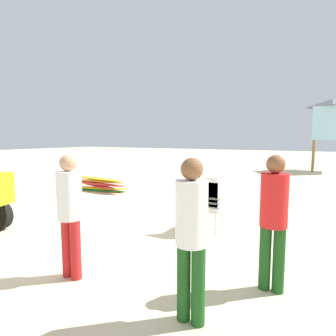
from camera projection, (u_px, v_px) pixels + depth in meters
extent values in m
plane|color=beige|center=(82.00, 234.00, 5.44)|extent=(80.00, 80.00, 0.00)
cube|color=white|center=(209.00, 209.00, 5.60)|extent=(0.48, 0.48, 0.04)
cube|color=white|center=(205.00, 201.00, 5.39)|extent=(0.48, 0.04, 0.40)
cube|color=white|center=(209.00, 205.00, 5.59)|extent=(0.48, 0.48, 0.04)
cube|color=white|center=(206.00, 197.00, 5.38)|extent=(0.48, 0.04, 0.40)
cube|color=white|center=(210.00, 200.00, 5.58)|extent=(0.48, 0.48, 0.04)
cube|color=white|center=(206.00, 192.00, 5.37)|extent=(0.48, 0.04, 0.40)
cube|color=white|center=(210.00, 196.00, 5.57)|extent=(0.48, 0.48, 0.04)
cube|color=white|center=(206.00, 188.00, 5.36)|extent=(0.48, 0.04, 0.40)
cylinder|color=white|center=(223.00, 219.00, 5.71)|extent=(0.04, 0.04, 0.42)
cylinder|color=white|center=(203.00, 216.00, 5.91)|extent=(0.04, 0.04, 0.42)
cylinder|color=white|center=(216.00, 224.00, 5.34)|extent=(0.04, 0.04, 0.42)
cylinder|color=white|center=(195.00, 221.00, 5.55)|extent=(0.04, 0.04, 0.42)
ellipsoid|color=green|center=(96.00, 190.00, 9.85)|extent=(2.44, 0.64, 0.08)
ellipsoid|color=yellow|center=(99.00, 188.00, 9.74)|extent=(2.19, 0.77, 0.08)
ellipsoid|color=red|center=(96.00, 185.00, 9.85)|extent=(2.20, 0.73, 0.08)
ellipsoid|color=red|center=(96.00, 184.00, 9.70)|extent=(2.51, 0.32, 0.08)
ellipsoid|color=orange|center=(96.00, 181.00, 9.78)|extent=(2.31, 0.43, 0.08)
ellipsoid|color=yellow|center=(99.00, 179.00, 9.75)|extent=(2.22, 0.48, 0.08)
cylinder|color=red|center=(67.00, 247.00, 3.74)|extent=(0.14, 0.14, 0.80)
cylinder|color=red|center=(76.00, 250.00, 3.66)|extent=(0.14, 0.14, 0.80)
cylinder|color=white|center=(69.00, 195.00, 3.62)|extent=(0.32, 0.32, 0.63)
sphere|color=tan|center=(68.00, 163.00, 3.58)|extent=(0.22, 0.22, 0.22)
cylinder|color=#194C19|center=(265.00, 257.00, 3.42)|extent=(0.14, 0.14, 0.81)
cylinder|color=#194C19|center=(279.00, 260.00, 3.34)|extent=(0.14, 0.14, 0.81)
cylinder|color=red|center=(274.00, 200.00, 3.30)|extent=(0.32, 0.32, 0.64)
sphere|color=brown|center=(276.00, 164.00, 3.25)|extent=(0.22, 0.22, 0.22)
cylinder|color=#194C19|center=(184.00, 282.00, 2.83)|extent=(0.14, 0.14, 0.81)
cylinder|color=#194C19|center=(198.00, 286.00, 2.75)|extent=(0.14, 0.14, 0.81)
cylinder|color=white|center=(191.00, 213.00, 2.72)|extent=(0.32, 0.32, 0.64)
sphere|color=brown|center=(192.00, 169.00, 2.67)|extent=(0.22, 0.22, 0.22)
cylinder|color=olive|center=(313.00, 156.00, 15.29)|extent=(0.12, 0.12, 1.76)
cylinder|color=olive|center=(314.00, 155.00, 16.65)|extent=(0.12, 0.12, 1.76)
cube|color=#A1D8ED|center=(331.00, 124.00, 15.40)|extent=(1.80, 1.80, 1.80)
pyramid|color=#4C5156|center=(332.00, 103.00, 15.28)|extent=(1.98, 1.98, 0.45)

